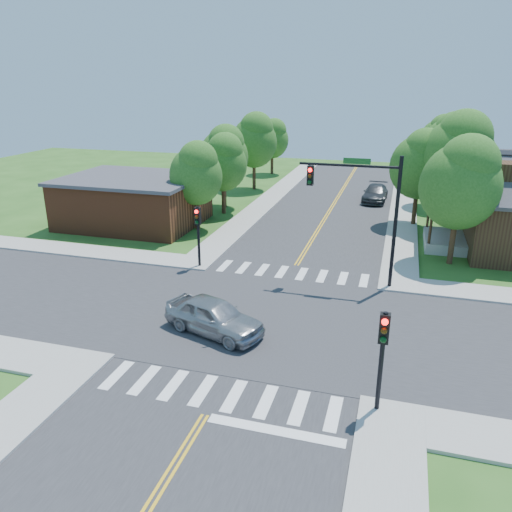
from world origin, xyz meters
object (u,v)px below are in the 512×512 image
(signal_pole_se, at_px, (383,344))
(signal_mast_ne, at_px, (364,200))
(car_silver, at_px, (214,317))
(signal_pole_nw, at_px, (198,226))
(car_dgrey, at_px, (375,194))

(signal_pole_se, bearing_deg, signal_mast_ne, 98.56)
(signal_mast_ne, relative_size, car_silver, 1.40)
(signal_pole_nw, bearing_deg, signal_mast_ne, 0.07)
(signal_mast_ne, xyz_separation_m, signal_pole_nw, (-9.51, -0.01, -2.19))
(signal_pole_se, height_order, signal_pole_nw, same)
(car_silver, bearing_deg, car_dgrey, 8.29)
(signal_mast_ne, height_order, car_dgrey, signal_mast_ne)
(signal_mast_ne, bearing_deg, signal_pole_se, -81.44)
(signal_mast_ne, distance_m, car_silver, 10.25)
(signal_pole_nw, xyz_separation_m, car_dgrey, (9.10, 20.55, -1.92))
(signal_pole_nw, distance_m, car_silver, 8.61)
(car_silver, height_order, car_dgrey, car_silver)
(signal_mast_ne, height_order, car_silver, signal_mast_ne)
(signal_mast_ne, height_order, signal_pole_se, signal_mast_ne)
(car_dgrey, bearing_deg, car_silver, -98.43)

